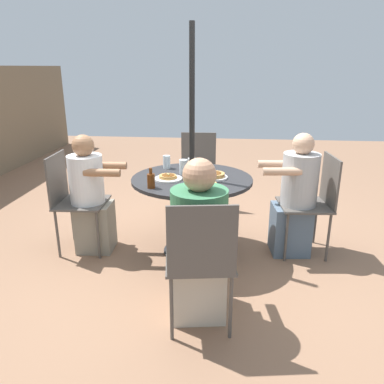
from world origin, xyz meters
name	(u,v)px	position (x,y,z in m)	size (l,w,h in m)	color
ground_plane	(192,251)	(0.00, 0.00, 0.00)	(12.00, 12.00, 0.00)	#8C664C
patio_table	(192,192)	(0.00, 0.00, 0.60)	(1.09, 1.09, 0.73)	#28282B
umbrella_pole	(192,147)	(0.00, 0.00, 1.01)	(0.05, 0.05, 2.03)	black
patio_chair_north	(198,167)	(1.12, 0.04, 0.54)	(0.46, 0.46, 0.93)	#514C47
patio_chair_east	(72,196)	(-0.05, 1.12, 0.54)	(0.46, 0.46, 0.93)	#514C47
diner_east	(91,199)	(-0.04, 0.94, 0.52)	(0.34, 0.51, 1.12)	gray
patio_chair_south	(200,257)	(-1.11, -0.16, 0.54)	(0.50, 0.50, 0.93)	#514C47
diner_south	(199,247)	(-0.93, -0.14, 0.52)	(0.56, 0.43, 1.15)	beige
patio_chair_west	(315,198)	(0.10, -1.12, 0.54)	(0.48, 0.48, 0.93)	#514C47
diner_west	(295,200)	(0.09, -0.94, 0.53)	(0.36, 0.54, 1.14)	slate
pancake_plate_a	(214,176)	(0.01, -0.20, 0.76)	(0.25, 0.25, 0.06)	white
pancake_plate_b	(168,178)	(-0.08, 0.21, 0.75)	(0.25, 0.25, 0.05)	white
pancake_plate_c	(206,187)	(-0.36, -0.15, 0.76)	(0.25, 0.25, 0.08)	white
syrup_bottle	(151,180)	(-0.33, 0.30, 0.80)	(0.09, 0.06, 0.17)	#602D0F
coffee_cup	(192,163)	(0.32, 0.03, 0.79)	(0.08, 0.08, 0.10)	beige
drinking_glass_a	(167,162)	(0.31, 0.28, 0.80)	(0.07, 0.07, 0.13)	silver
drinking_glass_b	(183,167)	(0.13, 0.09, 0.80)	(0.08, 0.08, 0.13)	silver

